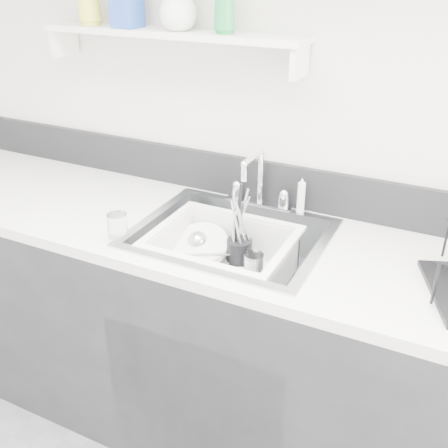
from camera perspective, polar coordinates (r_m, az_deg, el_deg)
The scene contains 16 objects.
room_shell at distance 0.91m, azimuth -23.05°, elevation 20.41°, with size 3.50×3.00×2.60m.
counter_run at distance 2.03m, azimuth 0.64°, elevation -12.54°, with size 3.20×0.62×0.92m.
backsplash at distance 1.99m, azimuth 4.44°, elevation 4.64°, with size 3.20×0.02×0.16m, color black.
sink at distance 1.82m, azimuth 0.70°, elevation -3.55°, with size 0.64×0.52×0.20m, color silver, non-canonical shape.
faucet at distance 1.95m, azimuth 3.83°, elevation 3.58°, with size 0.26×0.18×0.23m.
side_sprayer at distance 1.91m, azimuth 8.40°, elevation 3.07°, with size 0.03×0.03×0.14m, color white.
wall_shelf at distance 1.95m, azimuth -5.97°, elevation 19.75°, with size 1.00×0.16×0.12m.
wash_tub at distance 1.79m, azimuth -0.20°, elevation -3.69°, with size 0.47×0.38×0.18m, color white, non-canonical shape.
plate_stack at distance 1.90m, azimuth -2.68°, elevation -3.39°, with size 0.28×0.27×0.11m.
utensil_cup at distance 1.84m, azimuth 1.67°, elevation -3.07°, with size 0.09×0.09×0.30m.
ladle at distance 1.85m, azimuth -1.93°, elevation -3.60°, with size 0.31×0.11×0.09m, color silver, non-canonical shape.
tumbler_in_tub at distance 1.80m, azimuth 3.25°, elevation -4.63°, with size 0.07×0.07×0.10m, color white.
tumbler_counter at distance 1.76m, azimuth -11.48°, elevation -0.31°, with size 0.07×0.07×0.09m, color white.
bowl_small at distance 1.78m, azimuth 1.84°, elevation -6.03°, with size 0.11×0.11×0.03m, color white.
soap_bottle_c at distance 1.90m, azimuth -5.06°, elevation 22.64°, with size 0.13×0.13×0.16m, color white.
soap_bottle_d at distance 1.82m, azimuth 0.05°, elevation 22.88°, with size 0.07×0.07×0.18m, color #1A813B.
Camera 1 is at (0.67, -0.22, 1.76)m, focal length 42.00 mm.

